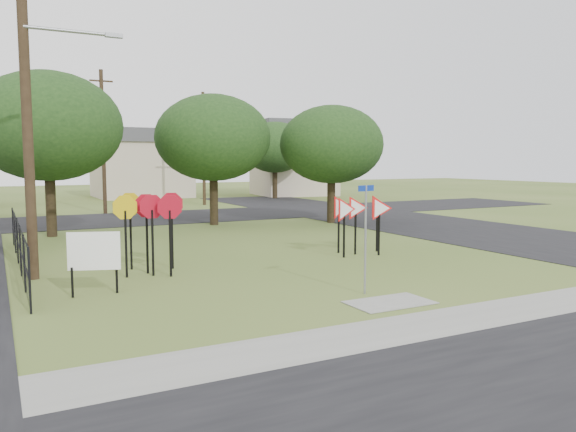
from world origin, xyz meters
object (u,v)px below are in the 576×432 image
object	(u,v)px
yield_sign_cluster	(359,210)
info_board	(94,253)
street_name_sign	(365,232)
stop_sign_cluster	(149,214)

from	to	relation	value
yield_sign_cluster	info_board	xyz separation A→B (m)	(-9.43, -2.05, -0.53)
info_board	street_name_sign	bearing A→B (deg)	-26.57
info_board	yield_sign_cluster	bearing A→B (deg)	12.26
street_name_sign	info_board	xyz separation A→B (m)	(-6.07, 3.04, -0.53)
info_board	stop_sign_cluster	bearing A→B (deg)	47.54
stop_sign_cluster	info_board	xyz separation A→B (m)	(-1.91, -2.09, -0.73)
yield_sign_cluster	info_board	distance (m)	9.67
street_name_sign	stop_sign_cluster	world-z (taller)	street_name_sign
stop_sign_cluster	yield_sign_cluster	xyz separation A→B (m)	(7.52, -0.04, -0.20)
street_name_sign	info_board	size ratio (longest dim) A/B	1.72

